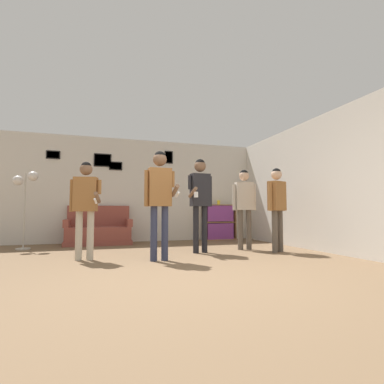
% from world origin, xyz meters
% --- Properties ---
extents(ground_plane, '(20.00, 20.00, 0.00)m').
position_xyz_m(ground_plane, '(0.00, 0.00, 0.00)').
color(ground_plane, brown).
extents(wall_back, '(8.51, 0.08, 2.70)m').
position_xyz_m(wall_back, '(-0.01, 4.66, 1.36)').
color(wall_back, beige).
rests_on(wall_back, ground_plane).
extents(wall_right, '(0.06, 7.03, 2.70)m').
position_xyz_m(wall_right, '(3.09, 2.32, 1.35)').
color(wall_right, beige).
rests_on(wall_right, ground_plane).
extents(couch, '(1.53, 0.80, 0.93)m').
position_xyz_m(couch, '(-1.11, 4.25, 0.30)').
color(couch, brown).
rests_on(couch, ground_plane).
extents(bookshelf, '(0.93, 0.30, 0.98)m').
position_xyz_m(bookshelf, '(2.09, 4.44, 0.49)').
color(bookshelf, olive).
rests_on(bookshelf, ground_plane).
extents(floor_lamp, '(0.49, 0.28, 1.63)m').
position_xyz_m(floor_lamp, '(-2.60, 3.65, 1.28)').
color(floor_lamp, '#ADA89E').
rests_on(floor_lamp, ground_plane).
extents(person_player_foreground_left, '(0.49, 0.50, 1.60)m').
position_xyz_m(person_player_foreground_left, '(-1.33, 1.84, 0.97)').
color(person_player_foreground_left, '#B7AD99').
rests_on(person_player_foreground_left, ground_plane).
extents(person_player_foreground_center, '(0.51, 0.46, 1.77)m').
position_xyz_m(person_player_foreground_center, '(-0.19, 1.42, 1.10)').
color(person_player_foreground_center, '#2D334C').
rests_on(person_player_foreground_center, ground_plane).
extents(person_watcher_holding_cup, '(0.50, 0.47, 1.80)m').
position_xyz_m(person_watcher_holding_cup, '(0.74, 2.10, 1.12)').
color(person_watcher_holding_cup, black).
rests_on(person_watcher_holding_cup, ground_plane).
extents(person_spectator_near_bookshelf, '(0.49, 0.26, 1.66)m').
position_xyz_m(person_spectator_near_bookshelf, '(1.77, 2.29, 1.02)').
color(person_spectator_near_bookshelf, brown).
rests_on(person_spectator_near_bookshelf, ground_plane).
extents(person_spectator_far_right, '(0.46, 0.33, 1.63)m').
position_xyz_m(person_spectator_far_right, '(2.20, 1.75, 1.00)').
color(person_spectator_far_right, brown).
rests_on(person_spectator_far_right, ground_plane).
extents(drinking_cup, '(0.08, 0.08, 0.12)m').
position_xyz_m(drinking_cup, '(2.08, 4.44, 1.04)').
color(drinking_cup, yellow).
rests_on(drinking_cup, bookshelf).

